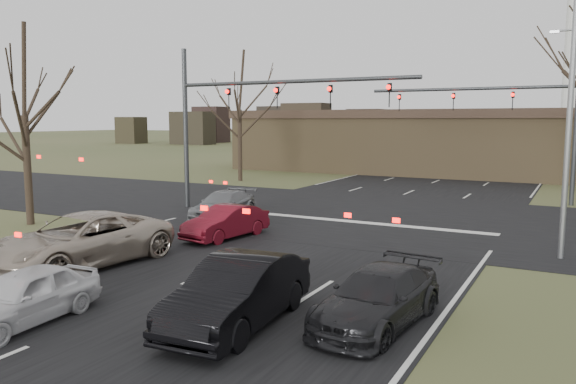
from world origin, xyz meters
name	(u,v)px	position (x,y,z in m)	size (l,w,h in m)	color
ground	(132,305)	(0.00, 0.00, 0.00)	(360.00, 360.00, 0.00)	#454F2A
road_main	(494,158)	(0.00, 60.00, 0.01)	(14.00, 300.00, 0.02)	black
road_cross	(356,214)	(0.00, 15.00, 0.01)	(200.00, 14.00, 0.02)	black
building	(482,142)	(2.00, 38.00, 2.67)	(42.40, 10.40, 5.30)	brown
mast_arm_near	(240,107)	(-5.23, 13.00, 5.07)	(12.12, 0.24, 8.00)	#383A3D
mast_arm_far	(519,110)	(6.18, 23.00, 5.02)	(11.12, 0.24, 8.00)	#383A3D
streetlight_right_near	(565,84)	(8.82, 10.00, 5.59)	(2.34, 0.25, 10.00)	gray
tree_left_near	(22,69)	(-11.50, 6.00, 6.57)	(5.10, 5.10, 8.50)	black
tree_left_far	(239,80)	(-13.00, 25.00, 7.34)	(5.70, 5.70, 9.50)	black
car_silver_suv	(81,240)	(-4.02, 2.07, 0.81)	(2.68, 5.81, 1.61)	#B0A08E
car_white_sedan	(23,296)	(-1.24, -2.03, 0.62)	(1.47, 3.65, 1.24)	silver
car_black_hatch	(238,292)	(3.00, 0.11, 0.75)	(1.59, 4.57, 1.51)	black
car_charcoal_sedan	(378,298)	(5.68, 1.57, 0.61)	(1.72, 4.22, 1.22)	black
car_grey_ahead	(223,205)	(-4.95, 11.07, 0.62)	(1.74, 4.28, 1.24)	slate
car_red_ahead	(226,222)	(-2.42, 7.59, 0.62)	(1.31, 3.77, 1.24)	maroon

